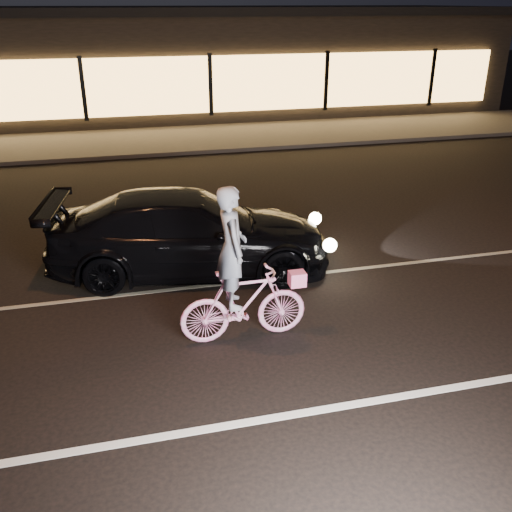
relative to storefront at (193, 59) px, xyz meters
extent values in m
plane|color=black|center=(0.00, -18.97, -2.15)|extent=(90.00, 90.00, 0.00)
cube|color=silver|center=(0.00, -20.47, -2.14)|extent=(60.00, 0.12, 0.01)
cube|color=gray|center=(0.00, -16.97, -2.14)|extent=(60.00, 0.10, 0.01)
cube|color=#383533|center=(0.00, -5.97, -2.09)|extent=(30.00, 4.00, 0.12)
cube|color=black|center=(0.00, 0.03, -0.15)|extent=(25.00, 8.00, 4.00)
cube|color=black|center=(0.00, 0.03, 1.90)|extent=(25.40, 8.40, 0.30)
cube|color=#F3AF55|center=(0.00, -4.07, -0.55)|extent=(23.00, 0.15, 2.00)
cube|color=black|center=(-4.50, -4.15, -0.55)|extent=(0.15, 0.08, 2.20)
cube|color=black|center=(0.00, -4.15, -0.55)|extent=(0.15, 0.08, 2.20)
cube|color=black|center=(4.50, -4.15, -0.55)|extent=(0.15, 0.08, 2.20)
cube|color=black|center=(9.00, -4.15, -0.55)|extent=(0.15, 0.08, 2.20)
imported|color=#E7338F|center=(-2.10, -18.70, -1.61)|extent=(1.80, 0.51, 1.08)
imported|color=silver|center=(-2.25, -18.70, -0.73)|extent=(0.41, 0.62, 1.70)
cube|color=#FF55A0|center=(-1.33, -18.70, -1.30)|extent=(0.23, 0.19, 0.21)
imported|color=black|center=(-2.49, -16.26, -1.44)|extent=(5.12, 2.69, 1.42)
sphere|color=#FFF2BF|center=(-0.08, -15.96, -1.50)|extent=(0.24, 0.24, 0.24)
sphere|color=#FFF2BF|center=(-0.28, -17.25, -1.50)|extent=(0.24, 0.24, 0.24)
camera|label=1|loc=(-3.62, -25.50, 2.25)|focal=40.00mm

